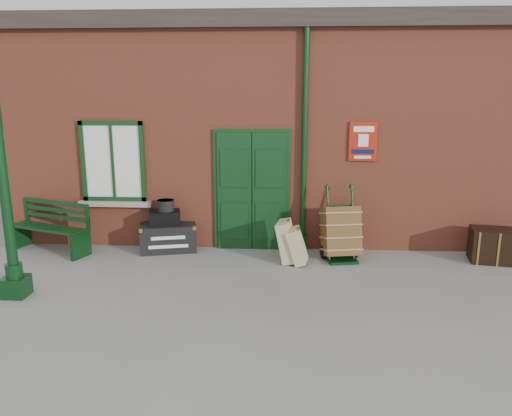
# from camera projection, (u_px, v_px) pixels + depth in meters

# --- Properties ---
(ground) EXTENTS (80.00, 80.00, 0.00)m
(ground) POSITION_uv_depth(u_px,v_px,m) (264.00, 277.00, 8.08)
(ground) COLOR gray
(ground) RESTS_ON ground
(station_building) EXTENTS (10.30, 4.30, 4.36)m
(station_building) POSITION_uv_depth(u_px,v_px,m) (272.00, 127.00, 10.98)
(station_building) COLOR #A54D35
(station_building) RESTS_ON ground
(canopy_column) EXTENTS (0.34, 0.34, 3.61)m
(canopy_column) POSITION_uv_depth(u_px,v_px,m) (6.00, 203.00, 7.00)
(canopy_column) COLOR black
(canopy_column) RESTS_ON ground
(bench) EXTENTS (1.64, 1.01, 0.97)m
(bench) POSITION_uv_depth(u_px,v_px,m) (51.00, 226.00, 9.26)
(bench) COLOR black
(bench) RESTS_ON ground
(houdini_trunk) EXTENTS (1.13, 0.79, 0.51)m
(houdini_trunk) POSITION_uv_depth(u_px,v_px,m) (168.00, 237.00, 9.35)
(houdini_trunk) COLOR black
(houdini_trunk) RESTS_ON ground
(strongbox) EXTENTS (0.64, 0.53, 0.26)m
(strongbox) POSITION_uv_depth(u_px,v_px,m) (165.00, 217.00, 9.26)
(strongbox) COLOR black
(strongbox) RESTS_ON houdini_trunk
(hatbox) EXTENTS (0.37, 0.37, 0.20)m
(hatbox) POSITION_uv_depth(u_px,v_px,m) (166.00, 205.00, 9.21)
(hatbox) COLOR black
(hatbox) RESTS_ON strongbox
(suitcase_back) EXTENTS (0.42, 0.56, 0.74)m
(suitcase_back) POSITION_uv_depth(u_px,v_px,m) (287.00, 241.00, 8.73)
(suitcase_back) COLOR tan
(suitcase_back) RESTS_ON ground
(suitcase_front) EXTENTS (0.43, 0.51, 0.64)m
(suitcase_front) POSITION_uv_depth(u_px,v_px,m) (297.00, 246.00, 8.63)
(suitcase_front) COLOR tan
(suitcase_front) RESTS_ON ground
(porter_trolley) EXTENTS (0.73, 0.77, 1.29)m
(porter_trolley) POSITION_uv_depth(u_px,v_px,m) (341.00, 232.00, 8.81)
(porter_trolley) COLOR black
(porter_trolley) RESTS_ON ground
(dark_trunk) EXTENTS (0.89, 0.66, 0.59)m
(dark_trunk) POSITION_uv_depth(u_px,v_px,m) (495.00, 246.00, 8.73)
(dark_trunk) COLOR black
(dark_trunk) RESTS_ON ground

